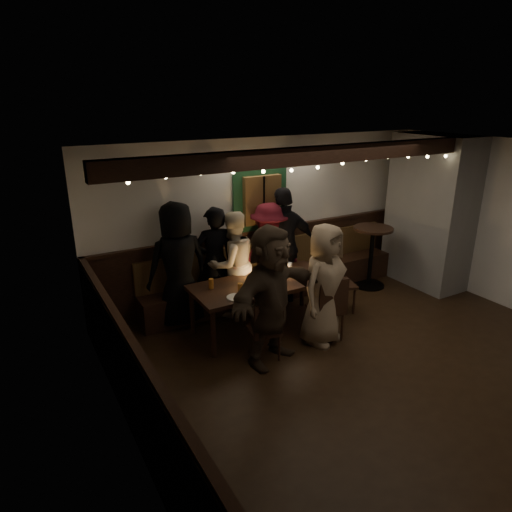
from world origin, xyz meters
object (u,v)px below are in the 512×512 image
person_f (271,296)px  person_a (178,265)px  person_d (269,255)px  dining_table (263,286)px  chair_near_right (329,305)px  chair_near_left (266,328)px  person_b (215,262)px  chair_end (335,279)px  person_e (284,246)px  high_top (372,249)px  person_c (232,264)px  person_g (324,285)px

person_f → person_a: bearing=92.6°
person_a → person_d: size_ratio=1.11×
dining_table → chair_near_right: bearing=-50.2°
chair_near_left → person_b: 1.57m
chair_end → person_e: (-0.48, 0.71, 0.40)m
high_top → person_f: (-2.77, -1.19, 0.22)m
person_a → person_b: person_a is taller
person_a → person_d: 1.49m
high_top → person_a: bearing=174.7°
chair_end → person_f: person_f is taller
person_a → person_b: bearing=-177.5°
person_f → chair_near_left: bearing=140.7°
chair_near_left → person_a: size_ratio=0.45×
dining_table → chair_near_right: size_ratio=2.19×
person_c → person_g: size_ratio=0.97×
chair_end → person_c: person_c is taller
chair_near_left → chair_end: size_ratio=0.86×
chair_near_right → person_a: 2.20m
person_e → person_d: bearing=-3.4°
chair_end → person_f: size_ratio=0.54×
person_d → dining_table: bearing=60.5°
chair_near_right → person_b: (-0.99, 1.51, 0.32)m
person_c → person_a: bearing=-10.4°
person_a → person_f: bearing=112.0°
chair_near_right → person_d: size_ratio=0.56×
dining_table → person_f: bearing=-113.8°
chair_end → person_g: 1.01m
high_top → person_c: 2.60m
high_top → person_d: 1.94m
person_a → person_g: size_ratio=1.10×
person_g → dining_table: bearing=106.5°
person_f → chair_near_right: bearing=-18.0°
person_b → chair_near_right: bearing=132.7°
person_d → person_g: (0.00, -1.41, 0.01)m
person_g → high_top: bearing=10.1°
person_c → person_e: 0.93m
high_top → person_a: person_a is taller
chair_near_right → chair_end: bearing=47.0°
person_d → person_f: (-0.86, -1.48, 0.07)m
chair_near_right → chair_end: (0.63, 0.68, 0.02)m
chair_near_left → person_d: (0.91, 1.46, 0.36)m
person_f → chair_end: bearing=4.2°
person_e → person_a: bearing=6.8°
person_b → person_a: bearing=12.4°
person_c → person_g: bearing=113.3°
dining_table → person_e: (0.77, 0.66, 0.28)m
person_b → person_g: 1.73m
person_c → person_e: size_ratio=0.86×
dining_table → person_a: (-0.97, 0.74, 0.25)m
person_b → person_e: person_e is taller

